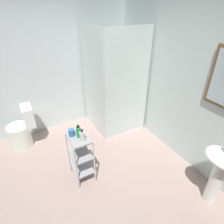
{
  "coord_description": "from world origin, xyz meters",
  "views": [
    {
      "loc": [
        1.65,
        -0.38,
        2.3
      ],
      "look_at": [
        -0.24,
        0.67,
        1.02
      ],
      "focal_mm": 29.79,
      "sensor_mm": 36.0,
      "label": 1
    }
  ],
  "objects_px": {
    "shower_stall": "(112,107)",
    "body_wash_bottle_green": "(79,132)",
    "storage_cart": "(81,155)",
    "lotion_bottle_white": "(82,136)",
    "toilet": "(22,131)",
    "rinse_cup": "(72,132)",
    "pedestal_sink": "(221,169)"
  },
  "relations": [
    {
      "from": "pedestal_sink",
      "to": "storage_cart",
      "type": "distance_m",
      "value": 1.8
    },
    {
      "from": "body_wash_bottle_green",
      "to": "storage_cart",
      "type": "bearing_deg",
      "value": -39.41
    },
    {
      "from": "pedestal_sink",
      "to": "body_wash_bottle_green",
      "type": "relative_size",
      "value": 4.47
    },
    {
      "from": "shower_stall",
      "to": "pedestal_sink",
      "type": "bearing_deg",
      "value": 8.35
    },
    {
      "from": "storage_cart",
      "to": "lotion_bottle_white",
      "type": "height_order",
      "value": "lotion_bottle_white"
    },
    {
      "from": "lotion_bottle_white",
      "to": "rinse_cup",
      "type": "bearing_deg",
      "value": -151.6
    },
    {
      "from": "toilet",
      "to": "body_wash_bottle_green",
      "type": "relative_size",
      "value": 4.19
    },
    {
      "from": "pedestal_sink",
      "to": "lotion_bottle_white",
      "type": "height_order",
      "value": "lotion_bottle_white"
    },
    {
      "from": "pedestal_sink",
      "to": "rinse_cup",
      "type": "relative_size",
      "value": 8.02
    },
    {
      "from": "toilet",
      "to": "storage_cart",
      "type": "distance_m",
      "value": 1.38
    },
    {
      "from": "pedestal_sink",
      "to": "toilet",
      "type": "distance_m",
      "value": 3.14
    },
    {
      "from": "lotion_bottle_white",
      "to": "body_wash_bottle_green",
      "type": "xyz_separation_m",
      "value": [
        -0.1,
        -0.01,
        0.01
      ]
    },
    {
      "from": "pedestal_sink",
      "to": "body_wash_bottle_green",
      "type": "height_order",
      "value": "body_wash_bottle_green"
    },
    {
      "from": "toilet",
      "to": "body_wash_bottle_green",
      "type": "xyz_separation_m",
      "value": [
        1.19,
        0.68,
        0.5
      ]
    },
    {
      "from": "toilet",
      "to": "rinse_cup",
      "type": "distance_m",
      "value": 1.36
    },
    {
      "from": "toilet",
      "to": "storage_cart",
      "type": "bearing_deg",
      "value": 28.86
    },
    {
      "from": "shower_stall",
      "to": "body_wash_bottle_green",
      "type": "distance_m",
      "value": 1.41
    },
    {
      "from": "pedestal_sink",
      "to": "storage_cart",
      "type": "relative_size",
      "value": 1.09
    },
    {
      "from": "lotion_bottle_white",
      "to": "toilet",
      "type": "bearing_deg",
      "value": -151.65
    },
    {
      "from": "shower_stall",
      "to": "body_wash_bottle_green",
      "type": "relative_size",
      "value": 11.03
    },
    {
      "from": "shower_stall",
      "to": "toilet",
      "type": "xyz_separation_m",
      "value": [
        -0.28,
        -1.7,
        -0.15
      ]
    },
    {
      "from": "shower_stall",
      "to": "lotion_bottle_white",
      "type": "relative_size",
      "value": 11.66
    },
    {
      "from": "toilet",
      "to": "pedestal_sink",
      "type": "bearing_deg",
      "value": 39.99
    },
    {
      "from": "body_wash_bottle_green",
      "to": "rinse_cup",
      "type": "distance_m",
      "value": 0.11
    },
    {
      "from": "shower_stall",
      "to": "rinse_cup",
      "type": "height_order",
      "value": "shower_stall"
    },
    {
      "from": "storage_cart",
      "to": "body_wash_bottle_green",
      "type": "bearing_deg",
      "value": 140.59
    },
    {
      "from": "body_wash_bottle_green",
      "to": "rinse_cup",
      "type": "xyz_separation_m",
      "value": [
        -0.07,
        -0.08,
        -0.03
      ]
    },
    {
      "from": "lotion_bottle_white",
      "to": "rinse_cup",
      "type": "relative_size",
      "value": 1.7
    },
    {
      "from": "shower_stall",
      "to": "storage_cart",
      "type": "distance_m",
      "value": 1.39
    },
    {
      "from": "rinse_cup",
      "to": "toilet",
      "type": "bearing_deg",
      "value": -151.66
    },
    {
      "from": "shower_stall",
      "to": "body_wash_bottle_green",
      "type": "bearing_deg",
      "value": -48.07
    },
    {
      "from": "toilet",
      "to": "body_wash_bottle_green",
      "type": "distance_m",
      "value": 1.46
    }
  ]
}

